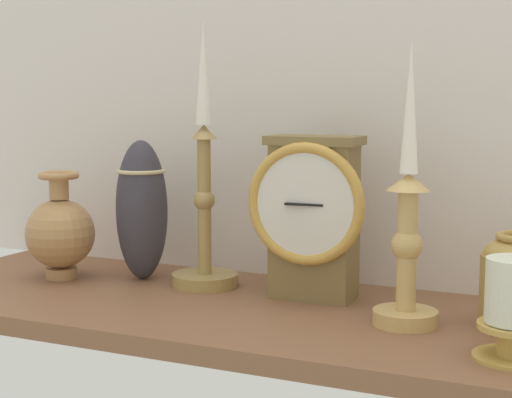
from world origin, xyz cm
name	(u,v)px	position (x,y,z in cm)	size (l,w,h in cm)	color
ground_plane	(238,312)	(0.00, 0.00, -1.20)	(100.00, 36.00, 2.40)	brown
back_wall	(293,59)	(0.00, 18.50, 32.50)	(120.00, 2.00, 65.00)	silver
mantel_clock	(312,214)	(7.95, 6.07, 11.60)	(16.15, 7.62, 21.90)	brown
candlestick_tall_left	(204,207)	(-8.68, 6.93, 11.45)	(9.54, 9.54, 37.64)	#A08248
candlestick_tall_center	(407,232)	(22.46, -0.67, 11.20)	(7.77, 7.77, 33.68)	tan
brass_vase_bulbous	(60,232)	(-30.63, 2.37, 7.05)	(10.32, 10.32, 16.02)	#B2824F
tall_ceramic_vase	(142,209)	(-19.26, 7.04, 10.50)	(7.62, 7.62, 20.71)	#36323B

